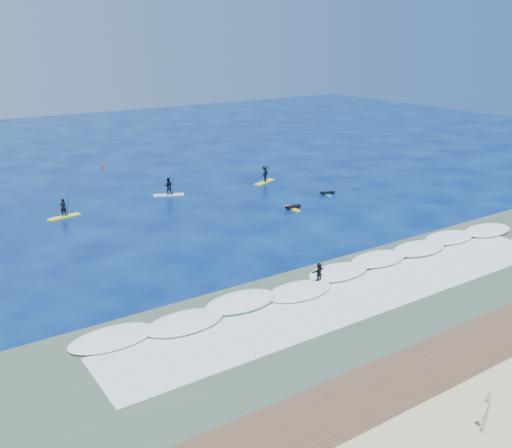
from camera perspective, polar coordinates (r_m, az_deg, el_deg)
ground at (r=46.17m, az=-0.81°, el=-1.27°), size 160.00×160.00×0.00m
wet_sand_strip at (r=32.08m, az=21.18°, el=-12.15°), size 90.00×5.00×0.08m
shallow_water at (r=36.18m, az=11.50°, el=-7.54°), size 90.00×13.00×0.01m
breaking_wave at (r=38.78m, az=7.33°, el=-5.46°), size 40.00×6.00×0.30m
whitewater at (r=36.81m, az=10.40°, el=-7.00°), size 34.00×5.00×0.02m
sup_paddler_left at (r=53.57m, az=-18.69°, el=1.28°), size 2.96×1.16×2.02m
sup_paddler_center at (r=58.27m, az=-8.76°, el=3.60°), size 3.10×1.89×2.14m
sup_paddler_right at (r=62.62m, az=0.88°, el=4.93°), size 3.16×1.89×2.18m
prone_paddler_near at (r=53.38m, az=3.66°, el=1.66°), size 1.68×2.14×0.44m
prone_paddler_far at (r=58.45m, az=7.12°, el=3.06°), size 1.57×2.08×0.42m
wave_surfer at (r=37.68m, az=6.31°, el=-4.90°), size 1.87×0.81×1.31m
marker_buoy at (r=71.57m, az=-15.13°, el=5.58°), size 0.28×0.28×0.68m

